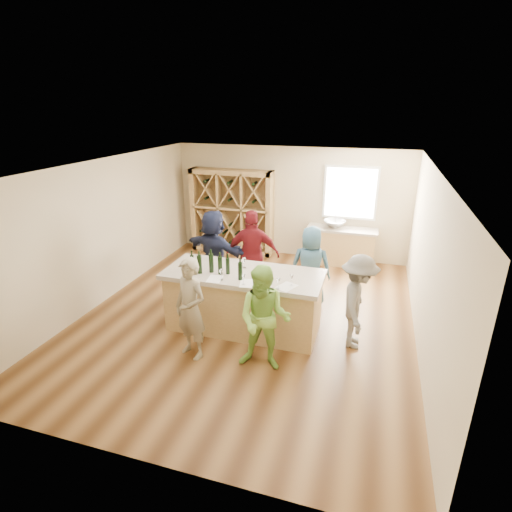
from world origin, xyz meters
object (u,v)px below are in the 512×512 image
(sink, at_px, (334,224))
(wine_bottle_a, at_px, (192,262))
(person_far_right, at_px, (311,266))
(wine_bottle_e, at_px, (228,266))
(wine_bottle_c, at_px, (211,263))
(tasting_counter_base, at_px, (244,303))
(person_near_left, at_px, (191,309))
(wine_bottle_f, at_px, (240,271))
(person_far_mid, at_px, (253,255))
(person_far_left, at_px, (214,252))
(wine_bottle_d, at_px, (220,265))
(wine_rack, at_px, (232,212))
(person_near_right, at_px, (264,319))
(person_server, at_px, (358,302))
(wine_bottle_b, at_px, (200,264))

(sink, bearing_deg, wine_bottle_a, -118.04)
(person_far_right, bearing_deg, wine_bottle_e, 45.02)
(wine_bottle_a, relative_size, person_far_right, 0.17)
(wine_bottle_c, bearing_deg, tasting_counter_base, 15.44)
(tasting_counter_base, relative_size, wine_bottle_e, 9.24)
(sink, height_order, person_near_left, person_near_left)
(wine_bottle_a, relative_size, wine_bottle_f, 0.90)
(wine_bottle_a, bearing_deg, person_far_mid, 64.59)
(person_far_mid, distance_m, person_far_left, 0.86)
(wine_bottle_d, distance_m, person_far_mid, 1.45)
(person_near_left, relative_size, person_far_right, 1.02)
(wine_bottle_f, bearing_deg, wine_rack, 111.98)
(wine_bottle_e, distance_m, person_far_right, 1.88)
(wine_bottle_c, bearing_deg, person_near_right, -35.59)
(person_near_left, distance_m, person_server, 2.66)
(wine_bottle_b, height_order, person_far_right, person_far_right)
(sink, height_order, wine_bottle_f, wine_bottle_f)
(wine_bottle_e, xyz_separation_m, person_far_right, (1.19, 1.39, -0.42))
(wine_bottle_b, xyz_separation_m, person_near_right, (1.35, -0.74, -0.41))
(person_server, bearing_deg, wine_bottle_b, 93.63)
(sink, distance_m, wine_bottle_a, 4.29)
(tasting_counter_base, xyz_separation_m, person_server, (1.93, 0.01, 0.29))
(wine_bottle_a, distance_m, person_near_left, 1.02)
(wine_rack, distance_m, person_near_left, 4.85)
(person_near_right, distance_m, person_server, 1.62)
(wine_bottle_a, xyz_separation_m, person_far_right, (1.84, 1.41, -0.41))
(person_server, bearing_deg, person_near_left, 110.83)
(person_far_right, bearing_deg, wine_bottle_f, 55.34)
(person_server, bearing_deg, person_far_mid, 58.23)
(tasting_counter_base, height_order, person_far_right, person_far_right)
(sink, height_order, person_far_left, person_far_left)
(tasting_counter_base, xyz_separation_m, wine_bottle_b, (-0.69, -0.25, 0.74))
(wine_bottle_e, relative_size, person_server, 0.18)
(wine_bottle_d, bearing_deg, person_near_left, -101.00)
(wine_bottle_d, distance_m, person_far_left, 1.66)
(wine_bottle_a, height_order, person_server, person_server)
(wine_bottle_b, bearing_deg, wine_bottle_c, 31.63)
(tasting_counter_base, xyz_separation_m, wine_bottle_e, (-0.23, -0.13, 0.72))
(person_far_left, bearing_deg, wine_rack, -60.14)
(wine_bottle_d, xyz_separation_m, person_server, (2.28, 0.19, -0.44))
(wine_bottle_f, bearing_deg, tasting_counter_base, 99.46)
(wine_bottle_b, height_order, wine_bottle_e, wine_bottle_b)
(wine_bottle_a, distance_m, person_far_mid, 1.56)
(wine_bottle_e, bearing_deg, person_server, 3.82)
(wine_bottle_a, xyz_separation_m, wine_bottle_b, (0.19, -0.10, 0.03))
(wine_bottle_c, bearing_deg, wine_bottle_d, -9.65)
(person_server, distance_m, person_far_mid, 2.48)
(wine_bottle_c, bearing_deg, person_near_left, -89.45)
(wine_bottle_c, relative_size, person_far_mid, 0.18)
(wine_rack, xyz_separation_m, wine_bottle_b, (0.87, -3.95, 0.14))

